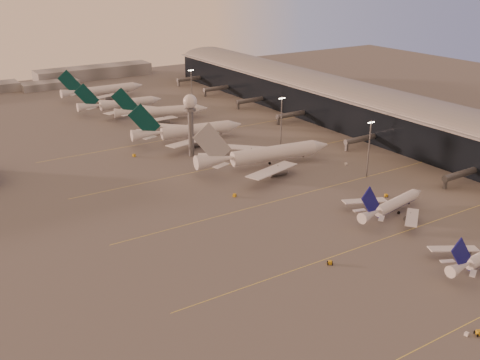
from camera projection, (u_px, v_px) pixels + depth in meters
ground at (364, 267)px, 169.47m from camera, size 700.00×700.00×0.00m
taxiway_markings at (320, 188)px, 228.46m from camera, size 180.00×185.25×0.02m
terminal at (366, 110)px, 306.18m from camera, size 57.00×362.00×23.04m
radar_tower at (190, 113)px, 258.45m from camera, size 6.40×6.40×31.10m
mast_b at (369, 146)px, 235.23m from camera, size 3.60×0.56×25.00m
mast_c at (281, 119)px, 275.85m from camera, size 3.60×0.56×25.00m
mast_d at (192, 87)px, 345.41m from camera, size 3.60×0.56×25.00m
distant_horizon at (61, 78)px, 424.32m from camera, size 165.00×37.50×9.00m
narrowbody_mid at (392, 207)px, 203.62m from camera, size 38.91×30.80×15.31m
widebody_white at (265, 158)px, 251.32m from camera, size 66.84×53.23×23.58m
greentail_a at (189, 133)px, 287.64m from camera, size 59.71×47.87×21.80m
greentail_b at (162, 113)px, 326.13m from camera, size 53.69×42.72×20.09m
greentail_c at (121, 106)px, 343.85m from camera, size 53.75×43.30×19.51m
greentail_d at (104, 92)px, 378.83m from camera, size 58.06×46.91×21.10m
gsv_truck_a at (468, 332)px, 138.24m from camera, size 5.15×2.72×1.97m
gsv_tug_near at (479, 333)px, 138.46m from camera, size 3.67×4.59×1.14m
gsv_tug_mid at (330, 263)px, 170.77m from camera, size 4.36×4.05×1.07m
gsv_truck_b at (387, 194)px, 219.48m from camera, size 6.27×4.10×2.38m
gsv_truck_c at (235, 193)px, 219.87m from camera, size 6.43×5.19×2.50m
gsv_catering_b at (347, 161)px, 253.51m from camera, size 4.93×2.66×3.88m
gsv_truck_d at (133, 154)px, 264.86m from camera, size 3.87×6.56×2.50m
gsv_tug_hangar at (223, 123)px, 318.77m from camera, size 3.55×3.02×0.87m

